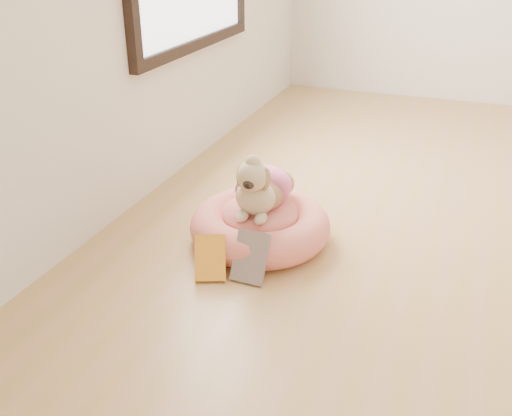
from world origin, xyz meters
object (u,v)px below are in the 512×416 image
(book_white, at_px, (250,257))
(pet_bed, at_px, (260,226))
(dog, at_px, (261,177))
(book_yellow, at_px, (210,258))

(book_white, bearing_deg, pet_bed, 105.07)
(pet_bed, xyz_separation_m, book_white, (0.07, -0.29, 0.02))
(pet_bed, distance_m, dog, 0.23)
(dog, bearing_deg, book_yellow, -107.74)
(book_yellow, height_order, book_white, book_white)
(pet_bed, bearing_deg, book_yellow, -104.47)
(pet_bed, relative_size, book_white, 2.99)
(book_yellow, relative_size, book_white, 0.89)
(pet_bed, bearing_deg, dog, 81.48)
(book_white, bearing_deg, dog, 104.56)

